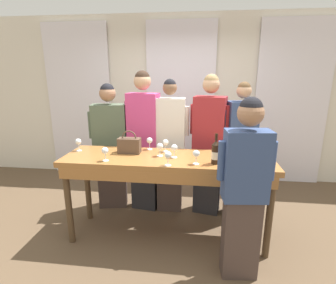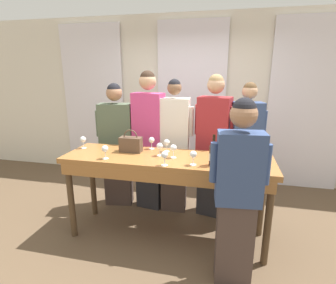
{
  "view_description": "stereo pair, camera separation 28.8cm",
  "coord_description": "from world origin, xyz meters",
  "px_view_note": "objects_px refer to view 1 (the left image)",
  "views": [
    {
      "loc": [
        0.34,
        -2.7,
        1.88
      ],
      "look_at": [
        0.0,
        0.07,
        1.13
      ],
      "focal_mm": 28.0,
      "sensor_mm": 36.0,
      "label": 1
    },
    {
      "loc": [
        0.62,
        -2.65,
        1.88
      ],
      "look_at": [
        0.0,
        0.07,
        1.13
      ],
      "focal_mm": 28.0,
      "sensor_mm": 36.0,
      "label": 2
    }
  ],
  "objects_px": {
    "handbag": "(129,145)",
    "wine_glass_center_right": "(196,154)",
    "host_pouring": "(244,188)",
    "guest_cream_sweater": "(170,146)",
    "wine_glass_near_host": "(168,155)",
    "guest_navy_coat": "(240,149)",
    "guest_pink_top": "(144,140)",
    "wine_glass_center_mid": "(150,141)",
    "wine_glass_back_mid": "(105,151)",
    "wine_glass_front_mid": "(242,158)",
    "tasting_bar": "(167,167)",
    "wine_glass_front_left": "(260,152)",
    "wine_glass_front_right": "(174,148)",
    "wine_bottle": "(216,152)",
    "guest_olive_jacket": "(111,146)",
    "wine_glass_center_left": "(160,147)",
    "guest_striped_shirt": "(209,145)",
    "wine_glass_by_bottle": "(78,142)",
    "wine_glass_back_right": "(222,148)",
    "wine_glass_back_left": "(166,143)"
  },
  "relations": [
    {
      "from": "handbag",
      "to": "wine_glass_center_right",
      "type": "bearing_deg",
      "value": -20.52
    },
    {
      "from": "host_pouring",
      "to": "guest_cream_sweater",
      "type": "bearing_deg",
      "value": 124.51
    },
    {
      "from": "wine_glass_near_host",
      "to": "guest_cream_sweater",
      "type": "relative_size",
      "value": 0.08
    },
    {
      "from": "handbag",
      "to": "guest_navy_coat",
      "type": "relative_size",
      "value": 0.15
    },
    {
      "from": "guest_pink_top",
      "to": "handbag",
      "type": "bearing_deg",
      "value": -95.71
    },
    {
      "from": "wine_glass_center_mid",
      "to": "wine_glass_back_mid",
      "type": "distance_m",
      "value": 0.6
    },
    {
      "from": "wine_glass_front_mid",
      "to": "wine_glass_center_mid",
      "type": "distance_m",
      "value": 1.13
    },
    {
      "from": "tasting_bar",
      "to": "guest_navy_coat",
      "type": "height_order",
      "value": "guest_navy_coat"
    },
    {
      "from": "handbag",
      "to": "wine_glass_center_mid",
      "type": "xyz_separation_m",
      "value": [
        0.2,
        0.16,
        0.01
      ]
    },
    {
      "from": "wine_glass_center_mid",
      "to": "host_pouring",
      "type": "xyz_separation_m",
      "value": [
        0.99,
        -0.78,
        -0.19
      ]
    },
    {
      "from": "wine_glass_front_left",
      "to": "wine_glass_near_host",
      "type": "bearing_deg",
      "value": -166.28
    },
    {
      "from": "wine_glass_center_mid",
      "to": "wine_glass_center_right",
      "type": "height_order",
      "value": "same"
    },
    {
      "from": "wine_glass_back_mid",
      "to": "wine_glass_near_host",
      "type": "bearing_deg",
      "value": -5.35
    },
    {
      "from": "wine_glass_front_right",
      "to": "wine_bottle",
      "type": "bearing_deg",
      "value": -18.15
    },
    {
      "from": "wine_bottle",
      "to": "wine_glass_front_right",
      "type": "xyz_separation_m",
      "value": [
        -0.43,
        0.14,
        -0.01
      ]
    },
    {
      "from": "wine_glass_back_mid",
      "to": "guest_pink_top",
      "type": "xyz_separation_m",
      "value": [
        0.23,
        0.83,
        -0.08
      ]
    },
    {
      "from": "wine_bottle",
      "to": "guest_cream_sweater",
      "type": "relative_size",
      "value": 0.18
    },
    {
      "from": "wine_glass_front_left",
      "to": "guest_olive_jacket",
      "type": "relative_size",
      "value": 0.08
    },
    {
      "from": "wine_glass_near_host",
      "to": "handbag",
      "type": "bearing_deg",
      "value": 143.34
    },
    {
      "from": "wine_glass_center_left",
      "to": "wine_glass_center_mid",
      "type": "relative_size",
      "value": 1.0
    },
    {
      "from": "tasting_bar",
      "to": "wine_glass_front_mid",
      "type": "distance_m",
      "value": 0.82
    },
    {
      "from": "wine_bottle",
      "to": "wine_glass_back_mid",
      "type": "bearing_deg",
      "value": -177.29
    },
    {
      "from": "wine_glass_center_left",
      "to": "wine_glass_center_mid",
      "type": "height_order",
      "value": "same"
    },
    {
      "from": "wine_glass_near_host",
      "to": "guest_olive_jacket",
      "type": "bearing_deg",
      "value": 135.27
    },
    {
      "from": "wine_glass_center_right",
      "to": "guest_striped_shirt",
      "type": "bearing_deg",
      "value": 79.53
    },
    {
      "from": "wine_glass_by_bottle",
      "to": "guest_navy_coat",
      "type": "distance_m",
      "value": 2.0
    },
    {
      "from": "wine_bottle",
      "to": "wine_glass_front_left",
      "type": "bearing_deg",
      "value": 13.52
    },
    {
      "from": "wine_bottle",
      "to": "handbag",
      "type": "distance_m",
      "value": 0.99
    },
    {
      "from": "handbag",
      "to": "guest_cream_sweater",
      "type": "height_order",
      "value": "guest_cream_sweater"
    },
    {
      "from": "wine_glass_front_mid",
      "to": "wine_glass_by_bottle",
      "type": "xyz_separation_m",
      "value": [
        -1.81,
        0.37,
        0.0
      ]
    },
    {
      "from": "wine_glass_front_right",
      "to": "guest_cream_sweater",
      "type": "xyz_separation_m",
      "value": [
        -0.12,
        0.64,
        -0.17
      ]
    },
    {
      "from": "wine_glass_front_right",
      "to": "host_pouring",
      "type": "height_order",
      "value": "host_pouring"
    },
    {
      "from": "tasting_bar",
      "to": "guest_olive_jacket",
      "type": "distance_m",
      "value": 1.08
    },
    {
      "from": "wine_glass_back_right",
      "to": "wine_glass_near_host",
      "type": "bearing_deg",
      "value": -148.06
    },
    {
      "from": "wine_glass_front_left",
      "to": "wine_bottle",
      "type": "bearing_deg",
      "value": -166.48
    },
    {
      "from": "wine_glass_front_left",
      "to": "wine_glass_center_right",
      "type": "height_order",
      "value": "same"
    },
    {
      "from": "tasting_bar",
      "to": "wine_glass_back_left",
      "type": "bearing_deg",
      "value": 101.87
    },
    {
      "from": "guest_cream_sweater",
      "to": "guest_striped_shirt",
      "type": "relative_size",
      "value": 0.97
    },
    {
      "from": "wine_glass_center_mid",
      "to": "guest_striped_shirt",
      "type": "relative_size",
      "value": 0.08
    },
    {
      "from": "wine_glass_back_left",
      "to": "guest_olive_jacket",
      "type": "height_order",
      "value": "guest_olive_jacket"
    },
    {
      "from": "guest_cream_sweater",
      "to": "guest_striped_shirt",
      "type": "xyz_separation_m",
      "value": [
        0.51,
        0.0,
        0.04
      ]
    },
    {
      "from": "wine_glass_center_left",
      "to": "guest_navy_coat",
      "type": "relative_size",
      "value": 0.08
    },
    {
      "from": "wine_glass_front_left",
      "to": "wine_glass_front_right",
      "type": "height_order",
      "value": "same"
    },
    {
      "from": "wine_glass_back_left",
      "to": "guest_pink_top",
      "type": "xyz_separation_m",
      "value": [
        -0.35,
        0.44,
        -0.08
      ]
    },
    {
      "from": "wine_glass_center_mid",
      "to": "guest_navy_coat",
      "type": "relative_size",
      "value": 0.08
    },
    {
      "from": "handbag",
      "to": "wine_glass_front_right",
      "type": "relative_size",
      "value": 1.79
    },
    {
      "from": "wine_glass_center_right",
      "to": "guest_cream_sweater",
      "type": "distance_m",
      "value": 0.91
    },
    {
      "from": "wine_glass_center_mid",
      "to": "wine_glass_back_right",
      "type": "distance_m",
      "value": 0.85
    },
    {
      "from": "wine_glass_center_right",
      "to": "wine_glass_front_mid",
      "type": "bearing_deg",
      "value": -10.35
    },
    {
      "from": "wine_glass_near_host",
      "to": "wine_glass_front_left",
      "type": "bearing_deg",
      "value": 13.72
    }
  ]
}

